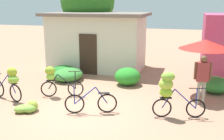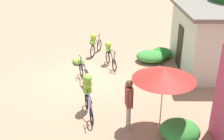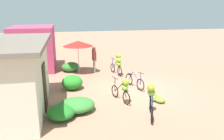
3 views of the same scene
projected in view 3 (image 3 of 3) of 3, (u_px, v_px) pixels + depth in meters
The scene contains 14 objects.
ground_plane at pixel (134, 90), 12.23m from camera, with size 60.00×60.00×0.00m, color #A4755C.
building_low at pixel (9, 77), 9.35m from camera, with size 5.29×3.21×2.97m.
shop_pink at pixel (34, 48), 15.93m from camera, with size 3.20×2.80×2.97m, color #B73D66.
hedge_bush_front_left at pixel (61, 112), 9.08m from camera, with size 1.19×1.10×0.51m, color #247826.
hedge_bush_front_right at pixel (77, 105), 9.70m from camera, with size 1.31×1.52×0.55m, color #398235.
hedge_bush_mid at pixel (72, 82), 12.27m from camera, with size 1.11×1.11×0.75m, color #288826.
hedge_bush_by_door at pixel (71, 67), 15.66m from camera, with size 1.11×1.23×0.62m, color #2F7C31.
market_umbrella at pixel (78, 43), 14.81m from camera, with size 1.92×1.92×2.15m.
bicycle_leftmost at pixel (151, 97), 9.35m from camera, with size 1.61×0.64×1.25m.
bicycle_near_pile at pixel (123, 88), 10.46m from camera, with size 1.54×0.60×1.18m.
bicycle_center_loaded at pixel (135, 81), 12.49m from camera, with size 1.60×0.62×0.98m.
bicycle_by_shop at pixel (118, 62), 14.56m from camera, with size 1.60×0.49×1.44m.
banana_pile_on_ground at pixel (156, 98), 10.76m from camera, with size 0.85×0.74×0.35m.
person_vendor at pixel (94, 57), 15.18m from camera, with size 0.58×0.25×1.74m.
Camera 3 is at (-11.07, 3.34, 4.28)m, focal length 37.04 mm.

